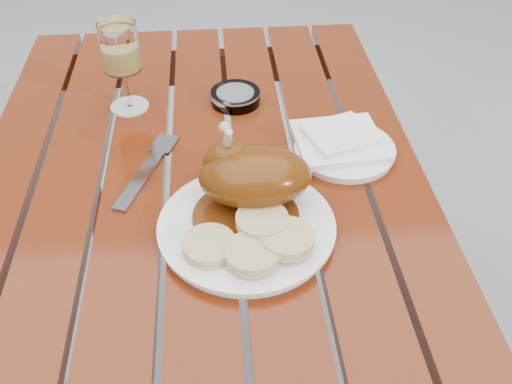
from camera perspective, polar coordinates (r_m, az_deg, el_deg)
table at (r=1.28m, az=-4.54°, el=-11.71°), size 0.80×1.20×0.75m
dinner_plate at (r=0.90m, az=-0.95°, el=-3.57°), size 0.31×0.31×0.02m
roast_duck at (r=0.90m, az=-0.51°, el=1.59°), size 0.19×0.19×0.13m
bread_dumplings at (r=0.85m, az=-0.33°, el=-4.79°), size 0.20×0.14×0.03m
wine_glass at (r=1.17m, az=-13.15°, el=12.03°), size 0.09×0.09×0.18m
side_plate at (r=1.07m, az=8.83°, el=4.17°), size 0.20×0.20×0.02m
napkin at (r=1.07m, az=8.28°, el=5.08°), size 0.17×0.16×0.01m
ashtray at (r=1.20m, az=-2.07°, el=9.49°), size 0.13×0.13×0.03m
fork at (r=1.03m, az=-11.11°, el=1.83°), size 0.09×0.20×0.01m
knife at (r=0.94m, az=2.78°, el=-1.69°), size 0.05×0.20×0.01m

